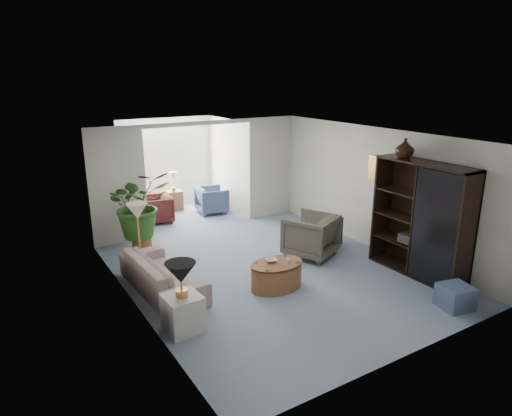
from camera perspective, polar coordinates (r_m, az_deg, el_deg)
floor at (r=8.39m, az=2.17°, el=-8.22°), size 6.00×6.00×0.00m
sunroom_floor at (r=11.79m, az=-8.96°, el=-0.98°), size 2.60×2.60×0.00m
back_pier_left at (r=9.87m, az=-16.96°, el=2.58°), size 1.20×0.12×2.50m
back_pier_right at (r=11.39m, az=1.82°, el=5.11°), size 1.20×0.12×2.50m
back_header at (r=10.30m, az=-7.14°, el=10.51°), size 2.60×0.12×0.10m
window_pane at (r=12.44m, az=-11.20°, el=6.48°), size 2.20×0.02×1.50m
window_blinds at (r=12.41m, az=-11.15°, el=6.46°), size 2.20×0.02×1.50m
framed_picture at (r=9.33m, az=15.35°, el=4.76°), size 0.04×0.50×0.40m
sofa at (r=7.83m, az=-11.70°, el=-8.09°), size 0.89×2.06×0.59m
end_table at (r=6.65m, az=-9.18°, el=-12.92°), size 0.52×0.52×0.54m
table_lamp at (r=6.37m, az=-9.44°, el=-8.05°), size 0.44×0.44×0.30m
floor_lamp at (r=8.03m, az=-14.71°, el=-0.40°), size 0.36×0.36×0.28m
coffee_table at (r=7.80m, az=2.60°, el=-8.43°), size 1.15×1.15×0.45m
coffee_bowl at (r=7.75m, az=1.90°, el=-6.57°), size 0.24×0.24×0.05m
coffee_cup at (r=7.69m, az=3.98°, el=-6.64°), size 0.11×0.11×0.08m
wingback_chair at (r=9.09m, az=6.87°, el=-3.45°), size 1.21×1.22×0.84m
side_table_dark at (r=9.77m, az=8.99°, el=-2.84°), size 0.53×0.44×0.60m
entertainment_cabinet at (r=8.54m, az=20.00°, el=-1.38°), size 0.49×1.86×2.06m
cabinet_urn at (r=8.58m, az=18.19°, el=7.16°), size 0.33×0.33×0.35m
ottoman at (r=7.83m, az=23.75°, el=-10.16°), size 0.55×0.55×0.36m
plant_pot at (r=9.63m, az=-14.11°, el=-4.35°), size 0.40×0.40×0.32m
house_plant at (r=9.37m, az=-14.47°, el=0.49°), size 1.23×1.07×1.37m
sunroom_chair_blue at (r=11.87m, az=-5.56°, el=0.99°), size 0.84×0.82×0.68m
sunroom_chair_maroon at (r=11.33m, az=-12.38°, el=-0.14°), size 0.82×0.80×0.66m
sunroom_table at (r=12.27m, az=-10.25°, el=0.94°), size 0.47×0.39×0.52m
shelf_clutter at (r=8.41m, az=20.79°, el=-2.14°), size 0.30×0.91×1.06m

